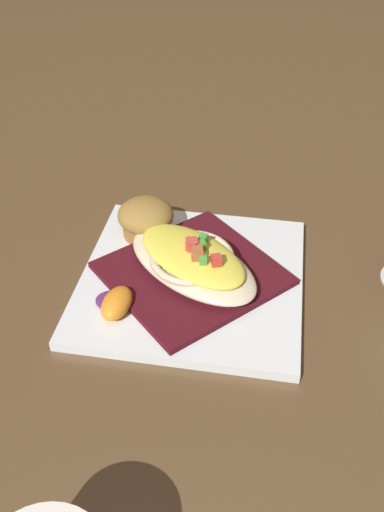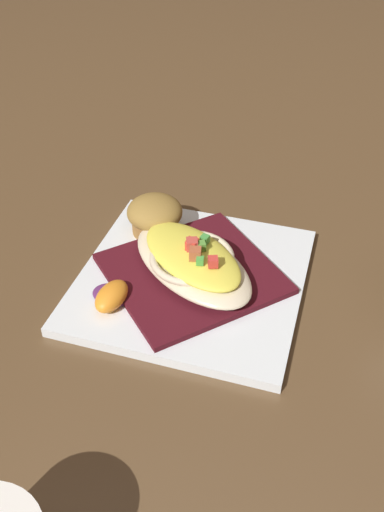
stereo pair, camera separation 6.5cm
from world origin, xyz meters
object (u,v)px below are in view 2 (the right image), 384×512
object	(u,v)px
square_plate	(192,279)
orange_garnish	(112,296)
gratin_dish	(192,260)
muffin	(155,215)

from	to	relation	value
square_plate	orange_garnish	world-z (taller)	orange_garnish
gratin_dish	orange_garnish	size ratio (longest dim) A/B	3.02
square_plate	gratin_dish	size ratio (longest dim) A/B	1.33
gratin_dish	muffin	distance (m)	0.10
orange_garnish	square_plate	bearing A→B (deg)	-56.73
square_plate	muffin	xyz separation A→B (m)	(0.08, 0.06, 0.03)
square_plate	gratin_dish	bearing A→B (deg)	-134.38
muffin	orange_garnish	bearing A→B (deg)	169.21
muffin	orange_garnish	world-z (taller)	muffin
square_plate	muffin	world-z (taller)	muffin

